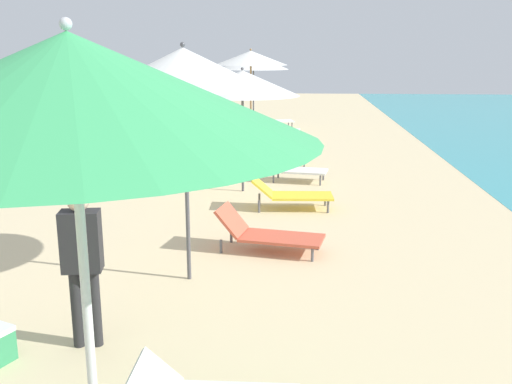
{
  "coord_description": "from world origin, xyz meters",
  "views": [
    {
      "loc": [
        1.48,
        2.01,
        2.79
      ],
      "look_at": [
        0.95,
        9.21,
        1.02
      ],
      "focal_mm": 40.91,
      "sensor_mm": 36.0,
      "label": 1
    }
  ],
  "objects_px": {
    "lounger_third_shoreside": "(267,233)",
    "lounger_fifth_inland": "(278,152)",
    "lounger_farthest_shoreside": "(273,120)",
    "umbrella_fourth": "(242,83)",
    "lounger_fourth_inland": "(290,193)",
    "lounger_fourth_shoreside": "(297,169)",
    "umbrella_fifth": "(251,58)",
    "umbrella_third": "(183,69)",
    "lounger_farthest_inland": "(279,128)",
    "lounger_fifth_shoreside": "(275,138)",
    "umbrella_second": "(70,89)",
    "person_walking_near": "(82,254)",
    "umbrella_farthest": "(253,62)"
  },
  "relations": [
    {
      "from": "lounger_fourth_shoreside",
      "to": "lounger_fourth_inland",
      "type": "xyz_separation_m",
      "value": [
        -0.1,
        -2.25,
        0.01
      ]
    },
    {
      "from": "lounger_third_shoreside",
      "to": "lounger_farthest_shoreside",
      "type": "xyz_separation_m",
      "value": [
        -0.52,
        13.28,
        0.02
      ]
    },
    {
      "from": "umbrella_third",
      "to": "lounger_farthest_inland",
      "type": "xyz_separation_m",
      "value": [
        0.67,
        12.47,
        -2.33
      ]
    },
    {
      "from": "umbrella_farthest",
      "to": "lounger_fourth_shoreside",
      "type": "bearing_deg",
      "value": -78.84
    },
    {
      "from": "lounger_farthest_shoreside",
      "to": "umbrella_fourth",
      "type": "bearing_deg",
      "value": -104.61
    },
    {
      "from": "lounger_third_shoreside",
      "to": "umbrella_fifth",
      "type": "xyz_separation_m",
      "value": [
        -0.86,
        7.71,
        2.29
      ]
    },
    {
      "from": "umbrella_third",
      "to": "lounger_third_shoreside",
      "type": "distance_m",
      "value": 2.7
    },
    {
      "from": "umbrella_fifth",
      "to": "umbrella_second",
      "type": "bearing_deg",
      "value": -89.03
    },
    {
      "from": "umbrella_second",
      "to": "umbrella_farthest",
      "type": "bearing_deg",
      "value": 91.67
    },
    {
      "from": "umbrella_fourth",
      "to": "lounger_farthest_inland",
      "type": "bearing_deg",
      "value": 86.74
    },
    {
      "from": "umbrella_fifth",
      "to": "lounger_farthest_inland",
      "type": "relative_size",
      "value": 2.06
    },
    {
      "from": "lounger_third_shoreside",
      "to": "umbrella_fifth",
      "type": "height_order",
      "value": "umbrella_fifth"
    },
    {
      "from": "lounger_fifth_inland",
      "to": "umbrella_farthest",
      "type": "height_order",
      "value": "umbrella_farthest"
    },
    {
      "from": "umbrella_third",
      "to": "umbrella_fourth",
      "type": "bearing_deg",
      "value": 87.21
    },
    {
      "from": "umbrella_second",
      "to": "umbrella_fifth",
      "type": "relative_size",
      "value": 1.05
    },
    {
      "from": "lounger_fourth_shoreside",
      "to": "umbrella_farthest",
      "type": "height_order",
      "value": "umbrella_farthest"
    },
    {
      "from": "lounger_fourth_shoreside",
      "to": "lounger_fifth_inland",
      "type": "xyz_separation_m",
      "value": [
        -0.47,
        1.98,
        0.01
      ]
    },
    {
      "from": "umbrella_fourth",
      "to": "lounger_farthest_shoreside",
      "type": "relative_size",
      "value": 1.6
    },
    {
      "from": "lounger_third_shoreside",
      "to": "lounger_fifth_inland",
      "type": "relative_size",
      "value": 0.99
    },
    {
      "from": "lounger_third_shoreside",
      "to": "lounger_fifth_shoreside",
      "type": "distance_m",
      "value": 9.01
    },
    {
      "from": "umbrella_third",
      "to": "lounger_fourth_inland",
      "type": "xyz_separation_m",
      "value": [
        1.2,
        3.36,
        -2.28
      ]
    },
    {
      "from": "lounger_fifth_shoreside",
      "to": "lounger_fourth_inland",
      "type": "bearing_deg",
      "value": -72.01
    },
    {
      "from": "lounger_farthest_inland",
      "to": "lounger_fifth_shoreside",
      "type": "bearing_deg",
      "value": -76.97
    },
    {
      "from": "umbrella_third",
      "to": "umbrella_fifth",
      "type": "xyz_separation_m",
      "value": [
        0.05,
        8.8,
        -0.01
      ]
    },
    {
      "from": "umbrella_third",
      "to": "lounger_farthest_inland",
      "type": "relative_size",
      "value": 2.11
    },
    {
      "from": "lounger_third_shoreside",
      "to": "lounger_fourth_shoreside",
      "type": "relative_size",
      "value": 1.18
    },
    {
      "from": "umbrella_fourth",
      "to": "lounger_third_shoreside",
      "type": "bearing_deg",
      "value": -79.19
    },
    {
      "from": "lounger_third_shoreside",
      "to": "lounger_fourth_inland",
      "type": "height_order",
      "value": "lounger_third_shoreside"
    },
    {
      "from": "umbrella_third",
      "to": "lounger_fifth_shoreside",
      "type": "height_order",
      "value": "umbrella_third"
    },
    {
      "from": "lounger_third_shoreside",
      "to": "umbrella_farthest",
      "type": "xyz_separation_m",
      "value": [
        -1.15,
        12.36,
        2.09
      ]
    },
    {
      "from": "umbrella_second",
      "to": "umbrella_farthest",
      "type": "relative_size",
      "value": 1.1
    },
    {
      "from": "lounger_fourth_inland",
      "to": "umbrella_fifth",
      "type": "bearing_deg",
      "value": 98.7
    },
    {
      "from": "lounger_third_shoreside",
      "to": "lounger_fourth_inland",
      "type": "xyz_separation_m",
      "value": [
        0.29,
        2.27,
        0.02
      ]
    },
    {
      "from": "lounger_fourth_inland",
      "to": "umbrella_fifth",
      "type": "relative_size",
      "value": 0.53
    },
    {
      "from": "lounger_fifth_shoreside",
      "to": "umbrella_farthest",
      "type": "height_order",
      "value": "umbrella_farthest"
    },
    {
      "from": "lounger_third_shoreside",
      "to": "person_walking_near",
      "type": "xyz_separation_m",
      "value": [
        -1.57,
        -2.83,
        0.67
      ]
    },
    {
      "from": "lounger_fourth_shoreside",
      "to": "umbrella_fifth",
      "type": "distance_m",
      "value": 4.12
    },
    {
      "from": "person_walking_near",
      "to": "umbrella_fourth",
      "type": "bearing_deg",
      "value": 162.95
    },
    {
      "from": "umbrella_third",
      "to": "lounger_fifth_inland",
      "type": "distance_m",
      "value": 7.97
    },
    {
      "from": "lounger_third_shoreside",
      "to": "lounger_fifth_shoreside",
      "type": "relative_size",
      "value": 1.08
    },
    {
      "from": "lounger_farthest_inland",
      "to": "lounger_third_shoreside",
      "type": "bearing_deg",
      "value": -74.81
    },
    {
      "from": "lounger_fifth_shoreside",
      "to": "lounger_farthest_shoreside",
      "type": "xyz_separation_m",
      "value": [
        -0.25,
        4.28,
        0.01
      ]
    },
    {
      "from": "lounger_third_shoreside",
      "to": "lounger_farthest_shoreside",
      "type": "distance_m",
      "value": 13.29
    },
    {
      "from": "umbrella_fifth",
      "to": "umbrella_third",
      "type": "bearing_deg",
      "value": -90.3
    },
    {
      "from": "lounger_fourth_inland",
      "to": "lounger_fourth_shoreside",
      "type": "bearing_deg",
      "value": 84.12
    },
    {
      "from": "lounger_third_shoreside",
      "to": "umbrella_fourth",
      "type": "xyz_separation_m",
      "value": [
        -0.68,
        3.56,
        1.88
      ]
    },
    {
      "from": "lounger_fourth_shoreside",
      "to": "lounger_fifth_shoreside",
      "type": "distance_m",
      "value": 4.54
    },
    {
      "from": "umbrella_second",
      "to": "person_walking_near",
      "type": "height_order",
      "value": "umbrella_second"
    },
    {
      "from": "umbrella_fifth",
      "to": "umbrella_farthest",
      "type": "xyz_separation_m",
      "value": [
        -0.29,
        4.65,
        -0.2
      ]
    },
    {
      "from": "umbrella_fourth",
      "to": "umbrella_fifth",
      "type": "relative_size",
      "value": 0.87
    }
  ]
}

